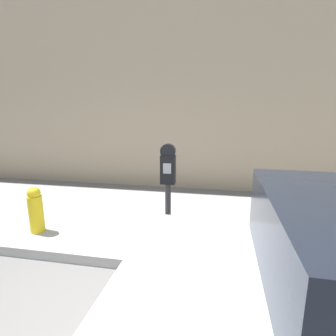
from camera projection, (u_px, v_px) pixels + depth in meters
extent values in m
plane|color=slate|center=(92.00, 317.00, 2.60)|extent=(60.00, 60.00, 0.00)
cube|color=#9E9B96|center=(149.00, 220.00, 4.69)|extent=(24.00, 2.80, 0.14)
cube|color=tan|center=(172.00, 71.00, 6.40)|extent=(24.00, 0.30, 5.84)
cylinder|color=#2D2D30|center=(168.00, 220.00, 3.38)|extent=(0.07, 0.07, 0.96)
cube|color=black|center=(168.00, 170.00, 3.23)|extent=(0.18, 0.11, 0.36)
cube|color=gray|center=(167.00, 169.00, 3.17)|extent=(0.10, 0.01, 0.13)
cylinder|color=black|center=(168.00, 151.00, 3.18)|extent=(0.18, 0.09, 0.18)
cylinder|color=black|center=(234.00, 280.00, 2.68)|extent=(0.62, 0.23, 0.62)
cylinder|color=gold|center=(36.00, 214.00, 4.04)|extent=(0.21, 0.21, 0.58)
sphere|color=gold|center=(34.00, 193.00, 3.97)|extent=(0.19, 0.19, 0.19)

